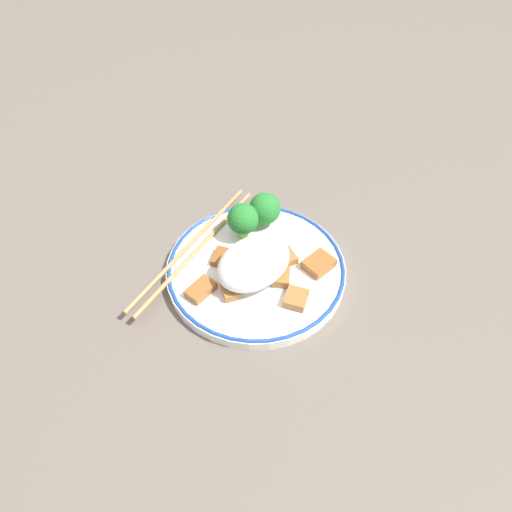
# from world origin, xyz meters

# --- Properties ---
(ground_plane) EXTENTS (3.00, 3.00, 0.00)m
(ground_plane) POSITION_xyz_m (0.00, 0.00, 0.00)
(ground_plane) COLOR #665B51
(plate) EXTENTS (0.22, 0.22, 0.02)m
(plate) POSITION_xyz_m (0.00, 0.00, 0.01)
(plate) COLOR white
(plate) RESTS_ON ground_plane
(rice_mound) EXTENTS (0.10, 0.07, 0.05)m
(rice_mound) POSITION_xyz_m (0.01, 0.01, 0.04)
(rice_mound) COLOR white
(rice_mound) RESTS_ON plate
(broccoli_back_left) EXTENTS (0.04, 0.04, 0.05)m
(broccoli_back_left) POSITION_xyz_m (-0.06, -0.05, 0.04)
(broccoli_back_left) COLOR #7FB756
(broccoli_back_left) RESTS_ON plate
(broccoli_back_center) EXTENTS (0.04, 0.04, 0.05)m
(broccoli_back_center) POSITION_xyz_m (-0.02, -0.05, 0.04)
(broccoli_back_center) COLOR #7FB756
(broccoli_back_center) RESTS_ON plate
(meat_near_front) EXTENTS (0.04, 0.03, 0.01)m
(meat_near_front) POSITION_xyz_m (-0.01, 0.04, 0.02)
(meat_near_front) COLOR #9E6633
(meat_near_front) RESTS_ON plate
(meat_near_left) EXTENTS (0.04, 0.04, 0.01)m
(meat_near_left) POSITION_xyz_m (-0.00, 0.07, 0.02)
(meat_near_left) COLOR #9E6633
(meat_near_left) RESTS_ON plate
(meat_near_right) EXTENTS (0.04, 0.03, 0.01)m
(meat_near_right) POSITION_xyz_m (-0.03, 0.02, 0.02)
(meat_near_right) COLOR #9E6633
(meat_near_right) RESTS_ON plate
(meat_near_back) EXTENTS (0.04, 0.03, 0.01)m
(meat_near_back) POSITION_xyz_m (0.08, -0.01, 0.02)
(meat_near_back) COLOR #995B28
(meat_near_back) RESTS_ON plate
(meat_on_rice_edge) EXTENTS (0.04, 0.03, 0.01)m
(meat_on_rice_edge) POSITION_xyz_m (-0.06, 0.05, 0.02)
(meat_on_rice_edge) COLOR #995B28
(meat_on_rice_edge) RESTS_ON plate
(meat_mid_left) EXTENTS (0.04, 0.04, 0.01)m
(meat_mid_left) POSITION_xyz_m (0.02, -0.03, 0.02)
(meat_mid_left) COLOR brown
(meat_mid_left) RESTS_ON plate
(meat_mid_right) EXTENTS (0.03, 0.03, 0.01)m
(meat_mid_right) POSITION_xyz_m (0.05, 0.01, 0.02)
(meat_mid_right) COLOR #9E6633
(meat_mid_right) RESTS_ON plate
(chopsticks) EXTENTS (0.24, 0.09, 0.01)m
(chopsticks) POSITION_xyz_m (0.04, -0.07, 0.02)
(chopsticks) COLOR #AD8451
(chopsticks) RESTS_ON plate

